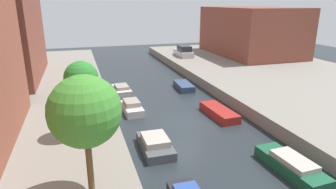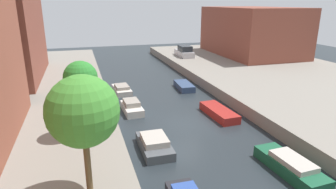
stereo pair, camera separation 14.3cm
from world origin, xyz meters
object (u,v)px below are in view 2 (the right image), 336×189
Objects in this scene: moored_boat_left_3 at (132,107)px; moored_boat_right_3 at (219,112)px; parked_car at (184,52)px; moored_boat_left_2 at (154,144)px; street_tree_2 at (81,79)px; moored_boat_right_2 at (290,166)px; moored_boat_right_4 at (184,86)px; street_tree_1 at (83,112)px; low_block_right at (252,31)px; moored_boat_left_4 at (122,89)px.

moored_boat_left_3 is 7.07m from moored_boat_right_3.
moored_boat_left_2 is at bearing -113.67° from parked_car.
street_tree_2 is at bearing -122.37° from parked_car.
parked_car is 1.06× the size of moored_boat_right_2.
parked_car is at bearing 66.33° from moored_boat_left_2.
moored_boat_left_3 is 8.12m from moored_boat_right_4.
parked_car is 21.09m from moored_boat_left_3.
moored_boat_left_2 is 6.85m from moored_boat_left_3.
street_tree_1 is at bearing -179.40° from moored_boat_right_2.
low_block_right reaches higher than moored_boat_right_4.
low_block_right is 3.44× the size of street_tree_2.
street_tree_1 is 1.21× the size of moored_boat_right_3.
street_tree_2 reaches higher than parked_car.
moored_boat_right_4 is (6.20, 11.89, -0.07)m from moored_boat_left_2.
moored_boat_left_3 is at bearing 155.40° from moored_boat_right_3.
street_tree_1 is 19.88m from moored_boat_right_4.
moored_boat_left_3 is (3.79, 5.45, -4.03)m from street_tree_2.
moored_boat_left_3 reaches higher than moored_boat_right_3.
moored_boat_right_4 is at bearing -109.88° from parked_car.
moored_boat_left_3 is at bearing -141.83° from low_block_right.
moored_boat_left_3 is 0.76× the size of moored_boat_right_3.
street_tree_2 reaches higher than moored_boat_left_2.
street_tree_1 is 12.81m from moored_boat_left_3.
moored_boat_left_2 is 1.11× the size of moored_boat_left_3.
moored_boat_right_4 is at bearing -5.88° from moored_boat_left_4.
moored_boat_left_3 is at bearing -89.97° from moored_boat_left_4.
low_block_right is 25.03m from moored_boat_right_3.
moored_boat_left_3 reaches higher than moored_boat_left_4.
moored_boat_right_2 reaches higher than moored_boat_left_4.
low_block_right is at bearing 41.49° from street_tree_2.
street_tree_1 is 1.47× the size of moored_boat_left_4.
moored_boat_right_3 is (10.22, 2.51, -4.12)m from street_tree_2.
parked_car is 21.41m from moored_boat_right_3.
street_tree_1 is at bearing -130.51° from moored_boat_left_2.
moored_boat_left_2 is 0.85× the size of moored_boat_right_3.
moored_boat_right_2 is at bearing -35.97° from moored_boat_left_2.
moored_boat_right_4 is (-14.94, -11.71, -4.14)m from low_block_right.
low_block_right reaches higher than moored_boat_right_3.
moored_boat_left_3 is 13.06m from moored_boat_right_2.
street_tree_2 is 0.95× the size of parked_car.
low_block_right is 31.94m from moored_boat_left_2.
moored_boat_right_4 is (-0.05, 16.42, -0.09)m from moored_boat_right_2.
street_tree_2 is at bearing -134.09° from moored_boat_right_4.
moored_boat_right_3 is (6.25, 3.91, -0.06)m from moored_boat_left_2.
low_block_right is at bearing -6.56° from parked_car.
parked_car is (14.82, 23.38, -2.78)m from street_tree_2.
parked_car reaches higher than moored_boat_right_4.
moored_boat_left_2 is at bearing -19.41° from street_tree_2.
parked_car is at bearing 58.39° from moored_boat_left_3.
moored_boat_left_4 is (3.79, 17.18, -4.31)m from street_tree_1.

